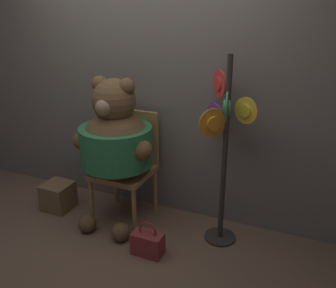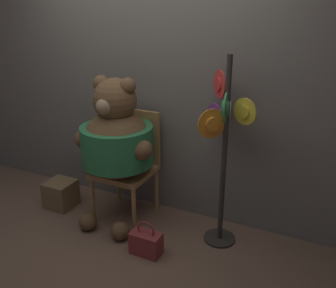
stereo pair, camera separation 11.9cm
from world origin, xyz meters
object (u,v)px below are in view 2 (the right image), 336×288
chair (129,160)px  hat_display_rack (223,138)px  handbag_on_ground (146,243)px  teddy_bear (117,140)px

chair → hat_display_rack: size_ratio=0.63×
chair → handbag_on_ground: 0.84m
teddy_bear → handbag_on_ground: 0.93m
handbag_on_ground → chair: bearing=131.6°
hat_display_rack → handbag_on_ground: hat_display_rack is taller
chair → hat_display_rack: bearing=-2.9°
hat_display_rack → handbag_on_ground: size_ratio=5.27×
hat_display_rack → teddy_bear: bearing=-172.4°
chair → teddy_bear: size_ratio=0.74×
teddy_bear → hat_display_rack: bearing=7.6°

